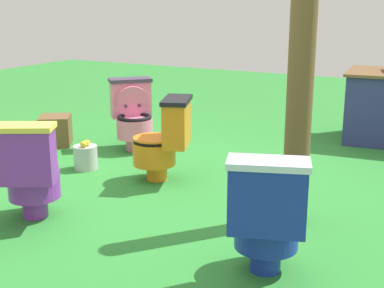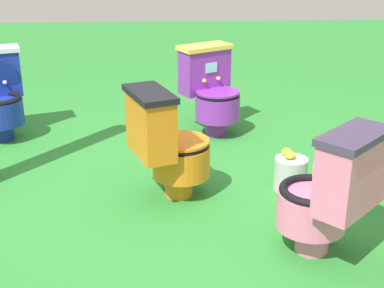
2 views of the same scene
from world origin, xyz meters
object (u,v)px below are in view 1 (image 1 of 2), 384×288
object	(u,v)px
toilet_blue	(267,215)
small_crate	(56,130)
toilet_pink	(133,114)
wooden_post	(300,93)
toilet_orange	(164,139)
toilet_purple	(29,171)
lemon_bucket	(86,157)

from	to	relation	value
toilet_blue	small_crate	world-z (taller)	toilet_blue
toilet_pink	wooden_post	world-z (taller)	wooden_post
toilet_orange	small_crate	size ratio (longest dim) A/B	2.14
toilet_orange	toilet_blue	bearing A→B (deg)	-151.50
toilet_purple	toilet_pink	world-z (taller)	same
toilet_blue	lemon_bucket	bearing A→B (deg)	133.80
toilet_pink	small_crate	size ratio (longest dim) A/B	2.14
toilet_purple	small_crate	bearing A→B (deg)	98.20
toilet_orange	small_crate	world-z (taller)	toilet_orange
toilet_purple	wooden_post	world-z (taller)	wooden_post
wooden_post	small_crate	size ratio (longest dim) A/B	5.39
small_crate	lemon_bucket	world-z (taller)	small_crate
toilet_purple	wooden_post	distance (m)	1.95
toilet_pink	small_crate	xyz separation A→B (m)	(-0.82, -0.28, -0.21)
toilet_blue	small_crate	distance (m)	3.42
small_crate	toilet_blue	bearing A→B (deg)	-28.48
toilet_purple	toilet_pink	xyz separation A→B (m)	(-0.44, 1.92, 0.00)
toilet_orange	toilet_blue	world-z (taller)	same
wooden_post	small_crate	world-z (taller)	wooden_post
toilet_purple	lemon_bucket	xyz separation A→B (m)	(-0.43, 1.13, -0.25)
toilet_blue	lemon_bucket	xyz separation A→B (m)	(-2.18, 1.11, -0.26)
toilet_blue	wooden_post	xyz separation A→B (m)	(-0.12, 0.89, 0.54)
toilet_blue	toilet_orange	bearing A→B (deg)	120.05
toilet_purple	toilet_pink	distance (m)	1.97
lemon_bucket	toilet_orange	bearing A→B (deg)	5.06
toilet_pink	toilet_purple	bearing A→B (deg)	58.69
toilet_pink	wooden_post	xyz separation A→B (m)	(2.07, -1.01, 0.54)
toilet_orange	toilet_pink	xyz separation A→B (m)	(-0.81, 0.72, 0.00)
toilet_blue	toilet_pink	bearing A→B (deg)	119.73
toilet_purple	wooden_post	size ratio (longest dim) A/B	0.40
small_crate	lemon_bucket	size ratio (longest dim) A/B	1.23
toilet_orange	toilet_pink	world-z (taller)	same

